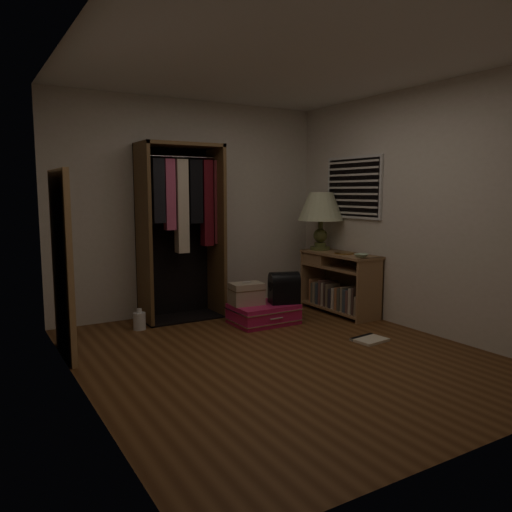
% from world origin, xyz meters
% --- Properties ---
extents(ground, '(4.00, 4.00, 0.00)m').
position_xyz_m(ground, '(0.00, 0.00, 0.00)').
color(ground, '#563218').
rests_on(ground, ground).
extents(room_walls, '(3.52, 4.02, 2.60)m').
position_xyz_m(room_walls, '(0.08, 0.04, 1.50)').
color(room_walls, beige).
rests_on(room_walls, ground).
extents(console_bookshelf, '(0.42, 1.12, 0.75)m').
position_xyz_m(console_bookshelf, '(1.54, 1.04, 0.39)').
color(console_bookshelf, '#926B46').
rests_on(console_bookshelf, ground).
extents(open_wardrobe, '(1.00, 0.50, 2.05)m').
position_xyz_m(open_wardrobe, '(-0.22, 1.77, 1.21)').
color(open_wardrobe, brown).
rests_on(open_wardrobe, ground).
extents(floor_mirror, '(0.06, 0.80, 1.70)m').
position_xyz_m(floor_mirror, '(-1.70, 1.00, 0.85)').
color(floor_mirror, '#AD8354').
rests_on(floor_mirror, ground).
extents(pink_suitcase, '(0.74, 0.54, 0.23)m').
position_xyz_m(pink_suitcase, '(0.46, 1.04, 0.11)').
color(pink_suitcase, '#C11752').
rests_on(pink_suitcase, ground).
extents(train_case, '(0.39, 0.29, 0.27)m').
position_xyz_m(train_case, '(0.28, 1.12, 0.35)').
color(train_case, tan).
rests_on(train_case, pink_suitcase).
extents(black_bag, '(0.38, 0.30, 0.36)m').
position_xyz_m(black_bag, '(0.69, 0.96, 0.41)').
color(black_bag, black).
rests_on(black_bag, pink_suitcase).
extents(table_lamp, '(0.71, 0.71, 0.74)m').
position_xyz_m(table_lamp, '(1.54, 1.40, 1.29)').
color(table_lamp, '#454F26').
rests_on(table_lamp, console_bookshelf).
extents(brass_tray, '(0.27, 0.27, 0.01)m').
position_xyz_m(brass_tray, '(1.54, 0.93, 0.76)').
color(brass_tray, '#AF8643').
rests_on(brass_tray, console_bookshelf).
extents(ceramic_bowl, '(0.19, 0.19, 0.04)m').
position_xyz_m(ceramic_bowl, '(1.49, 0.57, 0.77)').
color(ceramic_bowl, '#A5C3A2').
rests_on(ceramic_bowl, console_bookshelf).
extents(white_jug, '(0.17, 0.17, 0.23)m').
position_xyz_m(white_jug, '(-0.85, 1.51, 0.10)').
color(white_jug, silver).
rests_on(white_jug, ground).
extents(floor_book, '(0.35, 0.29, 0.03)m').
position_xyz_m(floor_book, '(1.02, -0.08, 0.01)').
color(floor_book, beige).
rests_on(floor_book, ground).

